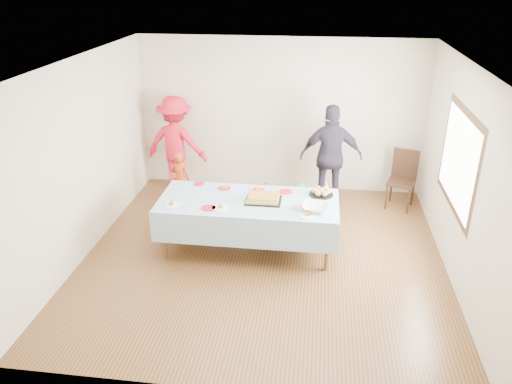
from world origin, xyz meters
The scene contains 22 objects.
ground centered at (0.00, 0.00, 0.00)m, with size 5.00×5.00×0.00m, color #4D2D16.
room_walls centered at (0.05, 0.00, 1.77)m, with size 5.04×5.04×2.72m.
party_table centered at (-0.24, 0.17, 0.72)m, with size 2.50×1.10×0.78m.
birthday_cake centered at (-0.03, 0.18, 0.82)m, with size 0.49×0.38×0.09m.
rolls_tray centered at (0.77, 0.48, 0.82)m, with size 0.35×0.35×0.10m.
punch_bowl centered at (0.69, -0.03, 0.82)m, with size 0.36×0.36×0.09m, color silver.
party_hat centered at (0.84, 0.57, 0.87)m, with size 0.11×0.11×0.18m, color white.
fork_pile centered at (0.45, 0.02, 0.81)m, with size 0.24×0.18×0.07m, color white, non-canonical shape.
plate_red_far_a centered at (-1.05, 0.63, 0.79)m, with size 0.16×0.16×0.01m, color red.
plate_red_far_b centered at (-0.65, 0.52, 0.79)m, with size 0.18×0.18×0.01m, color red.
plate_red_far_c centered at (-0.14, 0.53, 0.79)m, with size 0.16×0.16×0.01m, color red.
plate_red_far_d centered at (0.26, 0.52, 0.79)m, with size 0.19×0.19×0.01m, color red.
plate_red_near centered at (-0.73, -0.15, 0.79)m, with size 0.20×0.20×0.01m, color red.
plate_white_left centered at (-1.25, -0.13, 0.79)m, with size 0.20×0.20×0.01m, color white.
plate_white_mid centered at (-0.57, -0.13, 0.79)m, with size 0.24×0.24×0.01m, color white.
plate_white_right centered at (0.60, -0.20, 0.79)m, with size 0.22×0.22×0.01m, color white.
dining_chair centered at (2.13, 1.95, 0.54)m, with size 0.54×0.54×0.98m.
toddler_left centered at (-1.61, 1.54, 0.46)m, with size 0.34×0.22×0.93m, color #BB4017.
toddler_mid centered at (0.44, 0.90, 0.38)m, with size 0.37×0.24×0.76m, color #256F36.
toddler_right centered at (-0.06, 0.90, 0.37)m, with size 0.36×0.28×0.75m, color tan.
adult_left centered at (-1.84, 2.20, 0.85)m, with size 1.10×0.63×1.71m, color red.
adult_right centered at (0.91, 1.82, 0.88)m, with size 1.03×0.43×1.75m, color #2D2736.
Camera 1 is at (0.69, -6.04, 3.77)m, focal length 35.00 mm.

